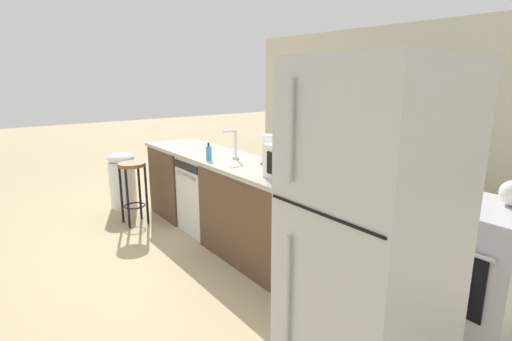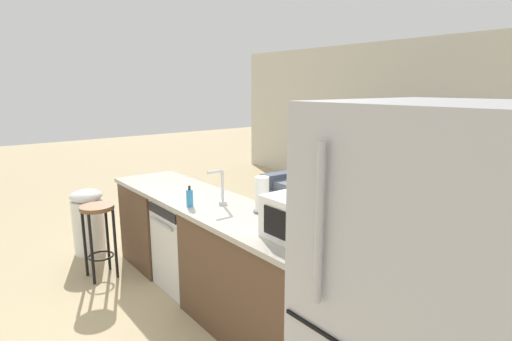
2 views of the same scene
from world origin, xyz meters
The scene contains 13 objects.
ground_plane centered at (0.00, 0.00, 0.00)m, with size 24.00×24.00×0.00m, color tan.
wall_back centered at (0.30, 4.20, 1.30)m, with size 10.00×0.06×2.60m.
kitchen_counter centered at (0.24, 0.00, 0.42)m, with size 2.94×0.66×0.90m.
dishwasher centered at (-0.25, 0.00, 0.42)m, with size 0.58×0.61×0.84m.
stove_range centered at (2.35, 0.55, 0.45)m, with size 0.76×0.68×0.90m.
refrigerator centered at (2.35, -0.55, 0.91)m, with size 0.72×0.73×1.82m.
microwave centered at (1.21, 0.00, 1.04)m, with size 0.50×0.37×0.28m.
sink_faucet centered at (0.22, 0.02, 1.03)m, with size 0.07×0.18×0.30m.
paper_towel_roll centered at (0.58, 0.16, 1.04)m, with size 0.14×0.14×0.28m.
soap_bottle centered at (0.09, -0.20, 0.97)m, with size 0.06×0.06×0.18m.
bar_stool centered at (-0.96, -0.64, 0.54)m, with size 0.32×0.32×0.74m.
trash_bin centered at (-1.65, -0.55, 0.38)m, with size 0.35×0.35×0.74m.
couch centered at (-0.47, 2.34, 0.39)m, with size 2.04×1.00×1.27m.
Camera 1 is at (3.53, -2.13, 1.73)m, focal length 28.00 mm.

